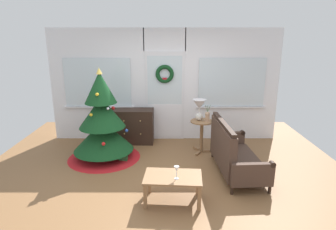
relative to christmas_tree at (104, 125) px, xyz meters
name	(u,v)px	position (x,y,z in m)	size (l,w,h in m)	color
ground_plane	(165,180)	(1.21, -0.93, -0.68)	(6.76, 6.76, 0.00)	brown
back_wall_with_door	(166,85)	(1.21, 1.15, 0.60)	(5.20, 0.19, 2.55)	white
christmas_tree	(104,125)	(0.00, 0.00, 0.00)	(1.44, 1.44, 1.81)	#4C331E
dresser_cabinet	(135,126)	(0.50, 0.86, -0.29)	(0.91, 0.46, 0.78)	black
settee_sofa	(234,153)	(2.43, -0.67, -0.30)	(0.80, 1.59, 0.96)	black
side_table	(203,130)	(1.99, 0.30, -0.19)	(0.50, 0.48, 0.68)	#8E6642
table_lamp	(201,107)	(1.93, 0.34, 0.29)	(0.28, 0.28, 0.44)	silver
flower_vase	(209,116)	(2.09, 0.24, 0.12)	(0.11, 0.10, 0.35)	tan
coffee_table	(174,180)	(1.36, -1.58, -0.33)	(0.87, 0.58, 0.41)	#8E6642
wine_glass	(178,170)	(1.41, -1.66, -0.13)	(0.08, 0.08, 0.20)	silver
gift_box	(125,157)	(0.41, -0.16, -0.60)	(0.16, 0.15, 0.16)	#266633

